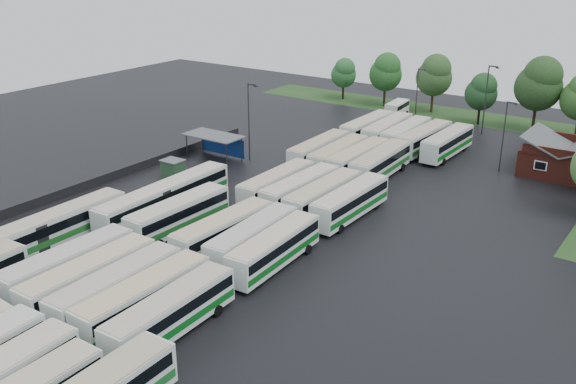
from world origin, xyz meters
The scene contains 43 objects.
ground centered at (0.00, 0.00, 0.00)m, with size 160.00×160.00×0.00m, color black.
brick_building centered at (24.00, 42.77, 1.87)m, with size 10.07×8.60×5.39m.
wash_shed centered at (-17.20, 22.02, 2.99)m, with size 8.20×4.20×3.58m.
utility_hut centered at (-16.20, 12.60, 1.32)m, with size 2.70×2.20×2.62m.
grass_strip_north centered at (2.00, 64.80, 0.01)m, with size 80.00×10.00×0.01m, color #204017.
west_fence centered at (-22.20, 8.00, 0.60)m, with size 0.10×50.00×1.20m, color #2D2D30.
bus_r1c0 centered at (-4.27, -12.27, 1.93)m, with size 2.90×12.66×3.51m.
bus_r1c1 centered at (-1.00, -12.65, 1.94)m, with size 2.73×12.69×3.53m.
bus_r1c2 centered at (2.16, -12.44, 1.91)m, with size 2.89×12.55×3.48m.
bus_r1c3 centered at (5.12, -12.24, 1.91)m, with size 2.80×12.53×3.48m.
bus_r1c4 centered at (8.36, -12.57, 1.88)m, with size 2.95×12.35×3.42m.
bus_r2c0 centered at (-4.43, 1.48, 1.92)m, with size 3.01×12.63×3.50m.
bus_r2c2 centered at (1.97, 1.09, 1.87)m, with size 3.08×12.34×3.41m.
bus_r2c3 centered at (5.29, 1.41, 1.86)m, with size 3.15×12.24×3.38m.
bus_r2c4 centered at (8.26, 0.88, 1.86)m, with size 3.14×12.25×3.38m.
bus_r3c1 centered at (-1.39, 14.59, 1.86)m, with size 2.66×12.19×3.39m.
bus_r3c2 centered at (1.86, 14.71, 1.88)m, with size 2.96×12.36×3.42m.
bus_r3c3 centered at (5.07, 14.46, 1.90)m, with size 2.79×12.43×3.45m.
bus_r3c4 centered at (8.35, 14.71, 1.90)m, with size 2.80×12.46×3.46m.
bus_r4c0 centered at (-4.37, 28.47, 1.89)m, with size 2.96×12.44×3.44m.
bus_r4c1 centered at (-1.09, 28.09, 1.87)m, with size 2.93×12.30×3.40m.
bus_r4c2 centered at (1.88, 28.17, 1.91)m, with size 2.83×12.50×3.47m.
bus_r4c3 centered at (5.01, 28.22, 1.97)m, with size 3.21×12.94×3.58m.
bus_r5c0 centered at (-4.42, 42.23, 1.92)m, with size 2.72×12.56×3.49m.
bus_r5c1 centered at (-1.11, 42.29, 1.95)m, with size 3.22×12.83×3.54m.
bus_r5c2 centered at (1.97, 42.24, 1.90)m, with size 2.82×12.46×3.46m.
bus_r5c3 centered at (5.02, 41.83, 1.91)m, with size 3.25×12.61×3.48m.
bus_r5c4 centered at (8.55, 41.67, 1.91)m, with size 2.89×12.53×3.47m.
artic_bus_west_b centered at (-9.09, 4.14, 1.92)m, with size 2.97×18.68×3.46m.
artic_bus_west_c centered at (-12.15, -9.25, 1.94)m, with size 2.91×18.88×3.50m.
minibus centered at (-7.04, 57.82, 1.47)m, with size 2.72×6.21×2.64m.
tree_north_0 centered at (-21.42, 64.06, 5.15)m, with size 4.83×4.83×8.01m.
tree_north_1 centered at (-12.38, 63.66, 6.36)m, with size 5.97×5.97×9.88m.
tree_north_2 centered at (-3.24, 64.14, 6.70)m, with size 6.29×6.29×10.41m.
tree_north_3 centered at (6.46, 60.72, 5.60)m, with size 5.25×5.25×8.70m.
tree_north_4 centered at (15.09, 61.57, 7.79)m, with size 7.31×7.31×12.11m.
lamp_post_ne centered at (16.87, 39.51, 5.44)m, with size 1.44×0.28×9.37m.
lamp_post_nw centered at (-13.13, 24.51, 6.21)m, with size 1.65×0.32×10.70m.
lamp_post_back_w centered at (-1.66, 53.65, 5.53)m, with size 1.47×0.29×9.53m.
lamp_post_back_e centered at (8.98, 55.45, 6.29)m, with size 1.67×0.33×10.84m.
puddle_0 centered at (-0.58, -20.11, 0.00)m, with size 3.97×3.97×0.01m, color black.
puddle_2 centered at (-5.38, -0.32, 0.00)m, with size 7.34×7.34×0.01m, color black.
puddle_3 centered at (5.00, 0.35, 0.00)m, with size 4.32×4.32×0.01m, color black.
Camera 1 is at (39.70, -41.87, 27.97)m, focal length 40.00 mm.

